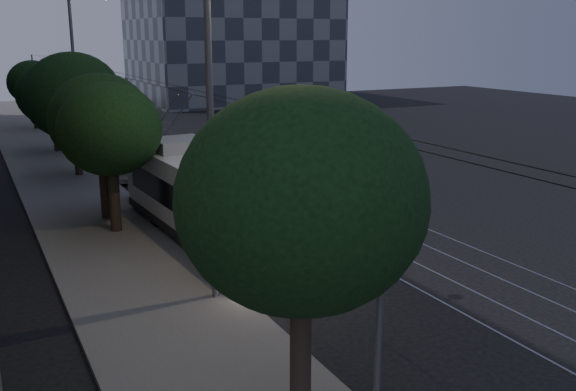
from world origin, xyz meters
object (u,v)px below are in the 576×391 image
(trolleybus, at_px, (203,199))
(streetlamp_far, at_px, (80,58))
(streetlamp_near, at_px, (223,76))
(car_white_c, at_px, (103,143))
(car_white_a, at_px, (132,166))
(pickup_silver, at_px, (182,190))
(car_white_d, at_px, (98,129))
(car_white_b, at_px, (116,157))

(trolleybus, xyz_separation_m, streetlamp_far, (-0.99, 19.43, 4.77))
(trolleybus, bearing_deg, streetlamp_near, -105.29)
(car_white_c, height_order, streetlamp_far, streetlamp_far)
(car_white_a, height_order, streetlamp_far, streetlamp_far)
(pickup_silver, xyz_separation_m, streetlamp_near, (-2.01, -10.82, 5.89))
(car_white_a, relative_size, streetlamp_far, 0.38)
(car_white_d, bearing_deg, car_white_a, -73.13)
(trolleybus, distance_m, streetlamp_far, 20.03)
(pickup_silver, height_order, car_white_d, pickup_silver)
(pickup_silver, height_order, streetlamp_far, streetlamp_far)
(car_white_d, bearing_deg, car_white_c, -77.47)
(car_white_c, relative_size, streetlamp_near, 0.33)
(streetlamp_far, bearing_deg, car_white_b, -73.15)
(car_white_b, relative_size, car_white_d, 0.99)
(car_white_a, distance_m, car_white_d, 15.75)
(car_white_b, xyz_separation_m, car_white_d, (1.31, 12.26, 0.12))
(pickup_silver, bearing_deg, car_white_d, 77.26)
(car_white_c, bearing_deg, car_white_d, 101.42)
(car_white_a, relative_size, car_white_b, 0.92)
(car_white_b, xyz_separation_m, streetlamp_far, (-1.08, 3.56, 5.80))
(streetlamp_far, bearing_deg, streetlamp_near, -90.64)
(car_white_c, distance_m, car_white_d, 6.42)
(pickup_silver, distance_m, streetlamp_near, 12.48)
(car_white_b, bearing_deg, pickup_silver, -82.76)
(streetlamp_near, xyz_separation_m, streetlamp_far, (0.28, 25.24, -0.31))
(pickup_silver, xyz_separation_m, car_white_a, (-0.52, 7.41, -0.17))
(streetlamp_near, bearing_deg, car_white_d, 85.50)
(car_white_b, relative_size, streetlamp_far, 0.42)
(pickup_silver, xyz_separation_m, car_white_d, (0.66, 23.12, -0.10))
(car_white_c, bearing_deg, trolleybus, -71.12)
(car_white_d, distance_m, streetlamp_near, 34.57)
(car_white_a, bearing_deg, pickup_silver, -73.41)
(car_white_a, height_order, streetlamp_near, streetlamp_near)
(car_white_a, distance_m, streetlamp_far, 9.14)
(car_white_a, xyz_separation_m, car_white_b, (-0.13, 3.44, -0.05))
(car_white_c, height_order, streetlamp_near, streetlamp_near)
(trolleybus, bearing_deg, car_white_a, 85.99)
(car_white_b, distance_m, streetlamp_far, 6.89)
(streetlamp_near, relative_size, streetlamp_far, 1.05)
(trolleybus, height_order, pickup_silver, trolleybus)
(trolleybus, height_order, streetlamp_near, streetlamp_near)
(streetlamp_near, height_order, streetlamp_far, streetlamp_near)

